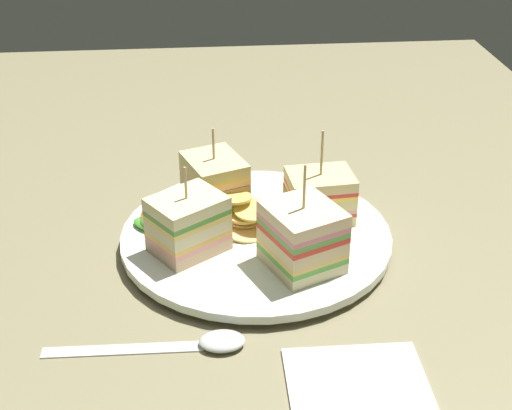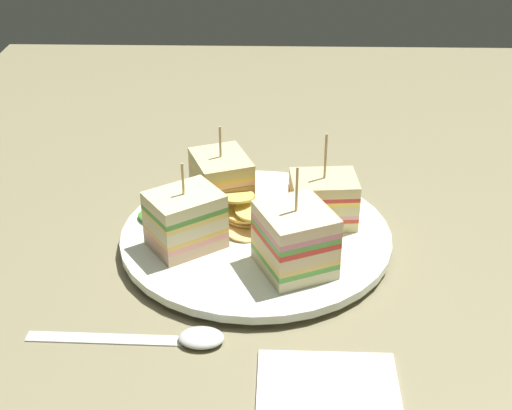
% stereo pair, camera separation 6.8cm
% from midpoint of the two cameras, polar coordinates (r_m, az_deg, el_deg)
% --- Properties ---
extents(ground_plane, '(1.26, 0.89, 0.02)m').
position_cam_midpoint_polar(ground_plane, '(0.71, -2.75, -3.86)').
color(ground_plane, '#827958').
extents(plate, '(0.26, 0.26, 0.01)m').
position_cam_midpoint_polar(plate, '(0.70, -2.79, -2.64)').
color(plate, white).
rests_on(plate, ground_plane).
extents(sandwich_wedge_0, '(0.08, 0.07, 0.08)m').
position_cam_midpoint_polar(sandwich_wedge_0, '(0.73, -5.93, 1.75)').
color(sandwich_wedge_0, beige).
rests_on(sandwich_wedge_0, plate).
extents(sandwich_wedge_1, '(0.08, 0.08, 0.09)m').
position_cam_midpoint_polar(sandwich_wedge_1, '(0.66, -8.31, -1.60)').
color(sandwich_wedge_1, '#DDB38C').
rests_on(sandwich_wedge_1, plate).
extents(sandwich_wedge_2, '(0.08, 0.08, 0.10)m').
position_cam_midpoint_polar(sandwich_wedge_2, '(0.63, 0.61, -2.65)').
color(sandwich_wedge_2, beige).
rests_on(sandwich_wedge_2, plate).
extents(sandwich_wedge_3, '(0.05, 0.07, 0.09)m').
position_cam_midpoint_polar(sandwich_wedge_3, '(0.70, 2.29, 0.64)').
color(sandwich_wedge_3, beige).
rests_on(sandwich_wedge_3, plate).
extents(chip_pile, '(0.07, 0.07, 0.03)m').
position_cam_midpoint_polar(chip_pile, '(0.70, -3.76, -0.72)').
color(chip_pile, '#E2B46A').
rests_on(chip_pile, plate).
extents(salad_garnish, '(0.08, 0.08, 0.01)m').
position_cam_midpoint_polar(salad_garnish, '(0.72, -9.77, -0.67)').
color(salad_garnish, '#569C39').
rests_on(salad_garnish, plate).
extents(spoon, '(0.03, 0.16, 0.01)m').
position_cam_midpoint_polar(spoon, '(0.58, -8.27, -10.89)').
color(spoon, silver).
rests_on(spoon, ground_plane).
extents(napkin, '(0.11, 0.11, 0.01)m').
position_cam_midpoint_polar(napkin, '(0.54, 4.69, -15.02)').
color(napkin, silver).
rests_on(napkin, ground_plane).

